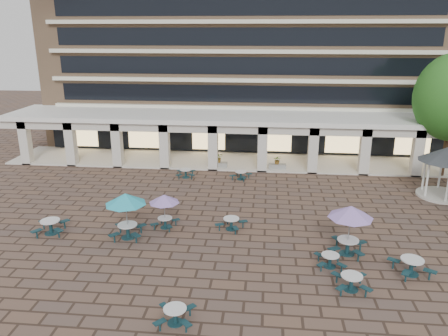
{
  "coord_description": "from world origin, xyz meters",
  "views": [
    {
      "loc": [
        2.46,
        -23.44,
        11.57
      ],
      "look_at": [
        -0.21,
        3.0,
        3.15
      ],
      "focal_mm": 35.0,
      "sensor_mm": 36.0,
      "label": 1
    }
  ],
  "objects": [
    {
      "name": "planter_right",
      "position": [
        3.43,
        12.9,
        0.5
      ],
      "size": [
        1.5,
        0.65,
        1.26
      ],
      "color": "gray",
      "rests_on": "ground"
    },
    {
      "name": "picnic_table_2",
      "position": [
        6.57,
        -5.24,
        0.45
      ],
      "size": [
        1.73,
        1.73,
        0.76
      ],
      "rotation": [
        0.0,
        0.0,
        0.03
      ],
      "color": "#122F38",
      "rests_on": "ground"
    },
    {
      "name": "picnic_table_7",
      "position": [
        9.76,
        -3.55,
        0.5
      ],
      "size": [
        2.15,
        2.15,
        0.84
      ],
      "rotation": [
        0.0,
        0.0,
        0.22
      ],
      "color": "#122F38",
      "rests_on": "ground"
    },
    {
      "name": "picnic_table_4",
      "position": [
        -5.42,
        -1.09,
        2.33
      ],
      "size": [
        2.37,
        2.37,
        2.74
      ],
      "rotation": [
        0.0,
        0.0,
        0.06
      ],
      "color": "#122F38",
      "rests_on": "ground"
    },
    {
      "name": "gazebo",
      "position": [
        15.25,
        7.7,
        2.76
      ],
      "size": [
        3.93,
        3.93,
        3.66
      ],
      "rotation": [
        0.0,
        0.0,
        0.36
      ],
      "color": "beige",
      "rests_on": "ground"
    },
    {
      "name": "picnic_table_6",
      "position": [
        -3.57,
        0.46,
        1.82
      ],
      "size": [
        1.86,
        1.86,
        2.15
      ],
      "rotation": [
        0.0,
        0.0,
        -0.21
      ],
      "color": "#122F38",
      "rests_on": "ground"
    },
    {
      "name": "picnic_table_13",
      "position": [
        0.44,
        10.0,
        0.41
      ],
      "size": [
        1.85,
        1.85,
        0.68
      ],
      "rotation": [
        0.0,
        0.0,
        -0.37
      ],
      "color": "#122F38",
      "rests_on": "ground"
    },
    {
      "name": "picnic_table_1",
      "position": [
        -1.07,
        -8.47,
        0.43
      ],
      "size": [
        1.66,
        1.66,
        0.73
      ],
      "rotation": [
        0.0,
        0.0,
        0.03
      ],
      "color": "#122F38",
      "rests_on": "ground"
    },
    {
      "name": "picnic_table_9",
      "position": [
        0.47,
        0.66,
        0.44
      ],
      "size": [
        1.98,
        1.98,
        0.73
      ],
      "rotation": [
        0.0,
        0.0,
        -0.38
      ],
      "color": "#122F38",
      "rests_on": "ground"
    },
    {
      "name": "picnic_table_11",
      "position": [
        6.96,
        -1.77,
        2.36
      ],
      "size": [
        2.4,
        2.4,
        2.77
      ],
      "rotation": [
        0.0,
        0.0,
        -0.27
      ],
      "color": "#122F38",
      "rests_on": "ground"
    },
    {
      "name": "apartment_building",
      "position": [
        0.0,
        25.47,
        12.6
      ],
      "size": [
        40.0,
        15.5,
        25.2
      ],
      "color": "#A57E5D",
      "rests_on": "ground"
    },
    {
      "name": "ground",
      "position": [
        0.0,
        0.0,
        0.0
      ],
      "size": [
        120.0,
        120.0,
        0.0
      ],
      "primitive_type": "plane",
      "color": "brown",
      "rests_on": "ground"
    },
    {
      "name": "picnic_table_3",
      "position": [
        5.86,
        -3.22,
        0.41
      ],
      "size": [
        1.56,
        1.56,
        0.69
      ],
      "rotation": [
        0.0,
        0.0,
        0.02
      ],
      "color": "#122F38",
      "rests_on": "ground"
    },
    {
      "name": "picnic_table_12",
      "position": [
        -4.08,
        10.0,
        0.42
      ],
      "size": [
        1.71,
        1.71,
        0.71
      ],
      "rotation": [
        0.0,
        0.0,
        0.11
      ],
      "color": "#122F38",
      "rests_on": "ground"
    },
    {
      "name": "picnic_table_5",
      "position": [
        -10.15,
        -1.0,
        0.51
      ],
      "size": [
        2.13,
        2.13,
        0.85
      ],
      "rotation": [
        0.0,
        0.0,
        0.18
      ],
      "color": "#122F38",
      "rests_on": "ground"
    },
    {
      "name": "planter_left",
      "position": [
        -1.69,
        12.9,
        0.56
      ],
      "size": [
        1.5,
        0.73,
        1.33
      ],
      "color": "gray",
      "rests_on": "ground"
    },
    {
      "name": "retail_arcade",
      "position": [
        0.0,
        14.8,
        3.0
      ],
      "size": [
        42.0,
        6.6,
        4.4
      ],
      "color": "white",
      "rests_on": "ground"
    }
  ]
}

